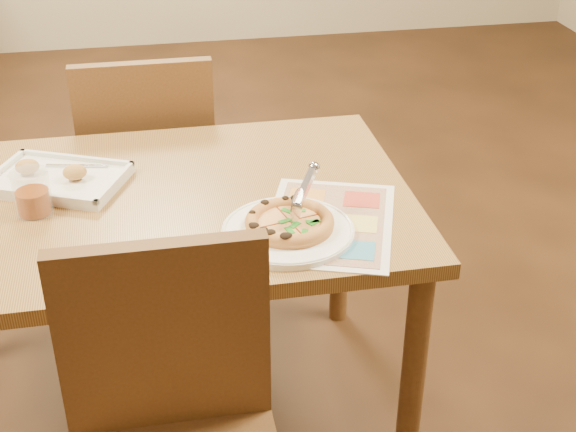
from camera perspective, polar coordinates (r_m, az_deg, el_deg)
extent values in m
plane|color=#341D0E|center=(2.46, -8.20, -13.66)|extent=(7.00, 7.00, 0.00)
cube|color=olive|center=(2.04, -9.61, 0.73)|extent=(1.30, 0.85, 0.04)
cylinder|color=brown|center=(2.04, 8.84, -11.59)|extent=(0.06, 0.06, 0.68)
cylinder|color=brown|center=(2.60, 3.78, -1.13)|extent=(0.06, 0.06, 0.68)
cube|color=brown|center=(1.63, -8.78, -8.70)|extent=(0.42, 0.04, 0.45)
cube|color=brown|center=(2.78, -9.77, 3.18)|extent=(0.42, 0.42, 0.04)
cube|color=brown|center=(2.51, -10.04, 5.84)|extent=(0.42, 0.04, 0.45)
cylinder|color=white|center=(1.85, 0.00, -1.12)|extent=(0.31, 0.31, 0.02)
cylinder|color=#C98C44|center=(1.85, 0.11, -0.64)|extent=(0.20, 0.20, 0.01)
cylinder|color=#EDD181|center=(1.84, 0.11, -0.44)|extent=(0.17, 0.17, 0.01)
torus|color=#C98C44|center=(1.84, 0.11, -0.41)|extent=(0.21, 0.21, 0.03)
cylinder|color=silver|center=(1.82, 0.66, 0.74)|extent=(0.05, 0.07, 0.08)
cube|color=silver|center=(1.86, 1.28, 2.13)|extent=(0.08, 0.11, 0.06)
cube|color=silver|center=(2.15, -16.04, 2.42)|extent=(0.39, 0.34, 0.02)
cube|color=silver|center=(2.14, -16.08, 2.71)|extent=(0.16, 0.04, 0.00)
ellipsoid|color=#BF8444|center=(2.18, -18.06, 3.36)|extent=(0.06, 0.05, 0.04)
ellipsoid|color=#BF8444|center=(2.11, -14.93, 3.04)|extent=(0.06, 0.05, 0.04)
cylinder|color=#7A3009|center=(2.02, -17.64, 0.98)|extent=(0.08, 0.08, 0.06)
cylinder|color=white|center=(2.01, -17.75, 1.59)|extent=(0.09, 0.09, 0.11)
cube|color=white|center=(1.90, 2.98, -0.44)|extent=(0.41, 0.48, 0.00)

